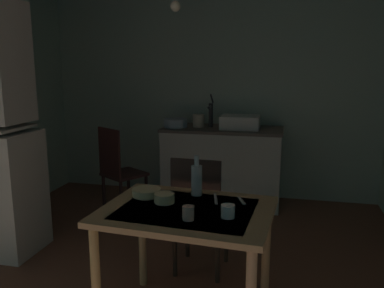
{
  "coord_description": "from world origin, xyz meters",
  "views": [
    {
      "loc": [
        0.89,
        -3.03,
        1.64
      ],
      "look_at": [
        0.17,
        0.07,
        1.0
      ],
      "focal_mm": 37.61,
      "sensor_mm": 36.0,
      "label": 1
    }
  ],
  "objects_px": {
    "chair_by_counter": "(119,169)",
    "serving_bowl_wide": "(164,198)",
    "mixing_bowl_counter": "(176,123)",
    "hand_pump": "(211,113)",
    "teacup_cream": "(228,211)",
    "chair_far_side": "(199,215)",
    "sink_basin": "(240,122)",
    "dining_table": "(187,225)",
    "glass_bottle": "(197,179)"
  },
  "relations": [
    {
      "from": "chair_far_side",
      "to": "chair_by_counter",
      "type": "xyz_separation_m",
      "value": [
        -1.14,
        1.11,
        0.01
      ]
    },
    {
      "from": "chair_far_side",
      "to": "chair_by_counter",
      "type": "bearing_deg",
      "value": 135.88
    },
    {
      "from": "dining_table",
      "to": "serving_bowl_wide",
      "type": "bearing_deg",
      "value": 156.18
    },
    {
      "from": "chair_far_side",
      "to": "dining_table",
      "type": "bearing_deg",
      "value": -85.21
    },
    {
      "from": "sink_basin",
      "to": "dining_table",
      "type": "bearing_deg",
      "value": -91.64
    },
    {
      "from": "sink_basin",
      "to": "dining_table",
      "type": "height_order",
      "value": "sink_basin"
    },
    {
      "from": "mixing_bowl_counter",
      "to": "serving_bowl_wide",
      "type": "bearing_deg",
      "value": -76.51
    },
    {
      "from": "glass_bottle",
      "to": "hand_pump",
      "type": "bearing_deg",
      "value": 97.89
    },
    {
      "from": "mixing_bowl_counter",
      "to": "chair_by_counter",
      "type": "bearing_deg",
      "value": -133.1
    },
    {
      "from": "teacup_cream",
      "to": "chair_far_side",
      "type": "bearing_deg",
      "value": 114.23
    },
    {
      "from": "sink_basin",
      "to": "serving_bowl_wide",
      "type": "relative_size",
      "value": 3.39
    },
    {
      "from": "hand_pump",
      "to": "serving_bowl_wide",
      "type": "relative_size",
      "value": 3.01
    },
    {
      "from": "hand_pump",
      "to": "chair_far_side",
      "type": "distance_m",
      "value": 1.85
    },
    {
      "from": "chair_by_counter",
      "to": "mixing_bowl_counter",
      "type": "bearing_deg",
      "value": 46.9
    },
    {
      "from": "hand_pump",
      "to": "mixing_bowl_counter",
      "type": "distance_m",
      "value": 0.43
    },
    {
      "from": "serving_bowl_wide",
      "to": "teacup_cream",
      "type": "relative_size",
      "value": 1.63
    },
    {
      "from": "serving_bowl_wide",
      "to": "chair_by_counter",
      "type": "bearing_deg",
      "value": 121.97
    },
    {
      "from": "hand_pump",
      "to": "teacup_cream",
      "type": "height_order",
      "value": "hand_pump"
    },
    {
      "from": "chair_far_side",
      "to": "teacup_cream",
      "type": "height_order",
      "value": "chair_far_side"
    },
    {
      "from": "serving_bowl_wide",
      "to": "glass_bottle",
      "type": "xyz_separation_m",
      "value": [
        0.17,
        0.19,
        0.08
      ]
    },
    {
      "from": "hand_pump",
      "to": "teacup_cream",
      "type": "relative_size",
      "value": 4.89
    },
    {
      "from": "serving_bowl_wide",
      "to": "teacup_cream",
      "type": "distance_m",
      "value": 0.46
    },
    {
      "from": "chair_by_counter",
      "to": "glass_bottle",
      "type": "xyz_separation_m",
      "value": [
        1.2,
        -1.46,
        0.38
      ]
    },
    {
      "from": "dining_table",
      "to": "glass_bottle",
      "type": "bearing_deg",
      "value": 89.34
    },
    {
      "from": "teacup_cream",
      "to": "glass_bottle",
      "type": "distance_m",
      "value": 0.45
    },
    {
      "from": "chair_by_counter",
      "to": "serving_bowl_wide",
      "type": "xyz_separation_m",
      "value": [
        1.03,
        -1.65,
        0.3
      ]
    },
    {
      "from": "dining_table",
      "to": "chair_by_counter",
      "type": "height_order",
      "value": "chair_by_counter"
    },
    {
      "from": "hand_pump",
      "to": "dining_table",
      "type": "distance_m",
      "value": 2.41
    },
    {
      "from": "mixing_bowl_counter",
      "to": "glass_bottle",
      "type": "relative_size",
      "value": 1.02
    },
    {
      "from": "glass_bottle",
      "to": "teacup_cream",
      "type": "bearing_deg",
      "value": -53.6
    },
    {
      "from": "sink_basin",
      "to": "teacup_cream",
      "type": "bearing_deg",
      "value": -85.28
    },
    {
      "from": "sink_basin",
      "to": "dining_table",
      "type": "xyz_separation_m",
      "value": [
        -0.07,
        -2.32,
        -0.32
      ]
    },
    {
      "from": "chair_by_counter",
      "to": "teacup_cream",
      "type": "relative_size",
      "value": 12.09
    },
    {
      "from": "serving_bowl_wide",
      "to": "dining_table",
      "type": "bearing_deg",
      "value": -23.82
    },
    {
      "from": "glass_bottle",
      "to": "serving_bowl_wide",
      "type": "bearing_deg",
      "value": -130.69
    },
    {
      "from": "teacup_cream",
      "to": "glass_bottle",
      "type": "relative_size",
      "value": 0.29
    },
    {
      "from": "hand_pump",
      "to": "dining_table",
      "type": "relative_size",
      "value": 0.36
    },
    {
      "from": "sink_basin",
      "to": "mixing_bowl_counter",
      "type": "height_order",
      "value": "sink_basin"
    },
    {
      "from": "chair_by_counter",
      "to": "glass_bottle",
      "type": "height_order",
      "value": "glass_bottle"
    },
    {
      "from": "serving_bowl_wide",
      "to": "mixing_bowl_counter",
      "type": "bearing_deg",
      "value": 103.49
    },
    {
      "from": "sink_basin",
      "to": "chair_far_side",
      "type": "bearing_deg",
      "value": -93.97
    },
    {
      "from": "hand_pump",
      "to": "chair_by_counter",
      "type": "relative_size",
      "value": 0.4
    },
    {
      "from": "glass_bottle",
      "to": "sink_basin",
      "type": "bearing_deg",
      "value": 88.23
    },
    {
      "from": "chair_far_side",
      "to": "serving_bowl_wide",
      "type": "distance_m",
      "value": 0.63
    },
    {
      "from": "chair_by_counter",
      "to": "serving_bowl_wide",
      "type": "relative_size",
      "value": 7.44
    },
    {
      "from": "serving_bowl_wide",
      "to": "teacup_cream",
      "type": "bearing_deg",
      "value": -20.49
    },
    {
      "from": "chair_far_side",
      "to": "chair_by_counter",
      "type": "height_order",
      "value": "chair_by_counter"
    },
    {
      "from": "chair_far_side",
      "to": "teacup_cream",
      "type": "relative_size",
      "value": 11.98
    },
    {
      "from": "teacup_cream",
      "to": "sink_basin",
      "type": "bearing_deg",
      "value": 94.72
    },
    {
      "from": "chair_far_side",
      "to": "chair_by_counter",
      "type": "relative_size",
      "value": 0.99
    }
  ]
}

